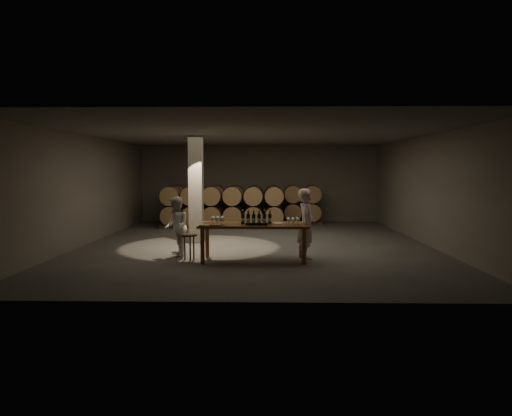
{
  "coord_description": "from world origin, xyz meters",
  "views": [
    {
      "loc": [
        0.3,
        -13.39,
        2.19
      ],
      "look_at": [
        0.01,
        -0.37,
        1.1
      ],
      "focal_mm": 32.0,
      "sensor_mm": 36.0,
      "label": 1
    }
  ],
  "objects_px": {
    "person_woman": "(176,227)",
    "plate": "(278,223)",
    "tasting_table": "(254,228)",
    "stool": "(189,239)",
    "person_man": "(306,225)",
    "notebook_near": "(216,225)",
    "bottle_cluster": "(256,219)"
  },
  "relations": [
    {
      "from": "tasting_table",
      "to": "plate",
      "type": "bearing_deg",
      "value": -0.06
    },
    {
      "from": "plate",
      "to": "person_woman",
      "type": "distance_m",
      "value": 2.61
    },
    {
      "from": "notebook_near",
      "to": "stool",
      "type": "height_order",
      "value": "notebook_near"
    },
    {
      "from": "plate",
      "to": "stool",
      "type": "distance_m",
      "value": 2.19
    },
    {
      "from": "tasting_table",
      "to": "bottle_cluster",
      "type": "xyz_separation_m",
      "value": [
        0.07,
        -0.0,
        0.22
      ]
    },
    {
      "from": "bottle_cluster",
      "to": "stool",
      "type": "height_order",
      "value": "bottle_cluster"
    },
    {
      "from": "notebook_near",
      "to": "person_man",
      "type": "height_order",
      "value": "person_man"
    },
    {
      "from": "tasting_table",
      "to": "plate",
      "type": "distance_m",
      "value": 0.6
    },
    {
      "from": "tasting_table",
      "to": "person_man",
      "type": "height_order",
      "value": "person_man"
    },
    {
      "from": "person_woman",
      "to": "plate",
      "type": "bearing_deg",
      "value": 60.65
    },
    {
      "from": "plate",
      "to": "bottle_cluster",
      "type": "bearing_deg",
      "value": -179.64
    },
    {
      "from": "plate",
      "to": "stool",
      "type": "relative_size",
      "value": 0.45
    },
    {
      "from": "person_woman",
      "to": "person_man",
      "type": "bearing_deg",
      "value": 62.55
    },
    {
      "from": "tasting_table",
      "to": "bottle_cluster",
      "type": "relative_size",
      "value": 3.54
    },
    {
      "from": "bottle_cluster",
      "to": "person_man",
      "type": "distance_m",
      "value": 1.21
    },
    {
      "from": "stool",
      "to": "tasting_table",
      "type": "bearing_deg",
      "value": -1.54
    },
    {
      "from": "person_woman",
      "to": "notebook_near",
      "type": "bearing_deg",
      "value": 32.94
    },
    {
      "from": "notebook_near",
      "to": "person_woman",
      "type": "relative_size",
      "value": 0.15
    },
    {
      "from": "plate",
      "to": "person_man",
      "type": "distance_m",
      "value": 0.68
    },
    {
      "from": "stool",
      "to": "person_man",
      "type": "relative_size",
      "value": 0.36
    },
    {
      "from": "person_man",
      "to": "tasting_table",
      "type": "bearing_deg",
      "value": 100.73
    },
    {
      "from": "person_man",
      "to": "person_woman",
      "type": "height_order",
      "value": "person_man"
    },
    {
      "from": "bottle_cluster",
      "to": "person_woman",
      "type": "distance_m",
      "value": 2.11
    },
    {
      "from": "plate",
      "to": "notebook_near",
      "type": "xyz_separation_m",
      "value": [
        -1.45,
        -0.4,
        0.01
      ]
    },
    {
      "from": "person_woman",
      "to": "tasting_table",
      "type": "bearing_deg",
      "value": 57.61
    },
    {
      "from": "stool",
      "to": "person_woman",
      "type": "xyz_separation_m",
      "value": [
        -0.41,
        0.43,
        0.25
      ]
    },
    {
      "from": "plate",
      "to": "stool",
      "type": "bearing_deg",
      "value": 178.87
    },
    {
      "from": "stool",
      "to": "person_woman",
      "type": "distance_m",
      "value": 0.65
    },
    {
      "from": "notebook_near",
      "to": "plate",
      "type": "bearing_deg",
      "value": 10.45
    },
    {
      "from": "stool",
      "to": "person_man",
      "type": "height_order",
      "value": "person_man"
    },
    {
      "from": "person_woman",
      "to": "bottle_cluster",
      "type": "bearing_deg",
      "value": 57.93
    },
    {
      "from": "person_man",
      "to": "person_woman",
      "type": "distance_m",
      "value": 3.28
    }
  ]
}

